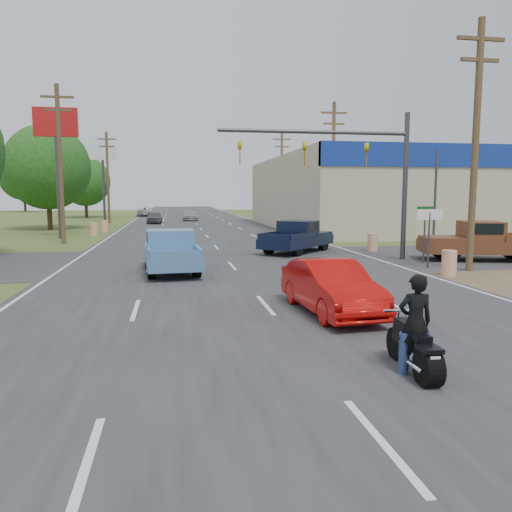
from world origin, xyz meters
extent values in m
plane|color=#374A1D|center=(0.00, 0.00, 0.00)|extent=(200.00, 200.00, 0.00)
cube|color=#2D2D30|center=(0.00, 40.00, 0.01)|extent=(15.00, 180.00, 0.02)
cube|color=#2D2D30|center=(0.00, 18.00, 0.01)|extent=(120.00, 10.00, 0.02)
cylinder|color=#4C3823|center=(9.50, 13.00, 5.00)|extent=(0.28, 0.28, 10.00)
cube|color=#4C3823|center=(9.50, 13.00, 9.20)|extent=(2.00, 0.14, 0.14)
cube|color=#4C3823|center=(9.50, 13.00, 8.40)|extent=(1.60, 0.14, 0.14)
cylinder|color=#4C3823|center=(9.50, 31.00, 5.00)|extent=(0.28, 0.28, 10.00)
cube|color=#4C3823|center=(9.50, 31.00, 9.20)|extent=(2.00, 0.14, 0.14)
cube|color=#4C3823|center=(9.50, 31.00, 8.40)|extent=(1.60, 0.14, 0.14)
cylinder|color=#4C3823|center=(9.50, 49.00, 5.00)|extent=(0.28, 0.28, 10.00)
cube|color=#4C3823|center=(9.50, 49.00, 9.20)|extent=(2.00, 0.14, 0.14)
cube|color=#4C3823|center=(9.50, 49.00, 8.40)|extent=(1.60, 0.14, 0.14)
cylinder|color=#4C3823|center=(-9.50, 28.00, 5.00)|extent=(0.28, 0.28, 10.00)
cube|color=#4C3823|center=(-9.50, 28.00, 9.20)|extent=(2.00, 0.14, 0.14)
cube|color=#4C3823|center=(-9.50, 28.00, 8.40)|extent=(1.60, 0.14, 0.14)
cylinder|color=#4C3823|center=(-9.50, 52.00, 5.00)|extent=(0.28, 0.28, 10.00)
cube|color=#4C3823|center=(-9.50, 52.00, 9.20)|extent=(2.00, 0.14, 0.14)
cube|color=#4C3823|center=(-9.50, 52.00, 8.40)|extent=(1.60, 0.14, 0.14)
cylinder|color=#422D19|center=(-13.50, 42.00, 1.62)|extent=(0.44, 0.44, 3.24)
sphere|color=#184212|center=(-13.50, 42.00, 5.58)|extent=(7.56, 7.56, 7.56)
cylinder|color=#422D19|center=(-14.20, 66.00, 1.44)|extent=(0.44, 0.44, 2.88)
sphere|color=#184212|center=(-14.20, 66.00, 4.96)|extent=(6.72, 6.72, 6.72)
cylinder|color=#422D19|center=(30.00, 95.00, 1.71)|extent=(0.44, 0.44, 3.42)
sphere|color=#184212|center=(30.00, 95.00, 5.89)|extent=(7.98, 7.98, 7.98)
cylinder|color=#422D19|center=(-30.00, 95.00, 1.89)|extent=(0.44, 0.44, 3.78)
sphere|color=#184212|center=(-30.00, 95.00, 6.51)|extent=(8.82, 8.82, 8.82)
cylinder|color=orange|center=(8.00, 12.00, 0.50)|extent=(0.56, 0.56, 1.00)
cylinder|color=orange|center=(8.40, 20.50, 0.50)|extent=(0.56, 0.56, 1.00)
cylinder|color=orange|center=(-8.50, 34.00, 0.50)|extent=(0.56, 0.56, 1.00)
cylinder|color=orange|center=(-8.20, 38.00, 0.50)|extent=(0.56, 0.56, 1.00)
cylinder|color=#3F3F44|center=(-10.50, 32.00, 4.50)|extent=(0.30, 0.30, 9.00)
cube|color=#B21414|center=(-10.50, 32.00, 8.20)|extent=(3.00, 0.35, 2.00)
cylinder|color=#3F3F44|center=(-10.50, 56.00, 4.50)|extent=(0.30, 0.30, 9.00)
cube|color=white|center=(-10.50, 56.00, 8.20)|extent=(3.00, 0.35, 2.00)
cylinder|color=#3F3F44|center=(8.20, 14.00, 1.20)|extent=(0.08, 0.08, 2.40)
cube|color=white|center=(8.20, 14.00, 2.30)|extent=(1.20, 0.05, 0.45)
cylinder|color=#3F3F44|center=(8.80, 15.50, 1.20)|extent=(0.08, 0.08, 2.40)
cube|color=#0C591E|center=(8.80, 15.50, 2.50)|extent=(0.80, 0.04, 0.22)
cylinder|color=#3F3F44|center=(8.50, 17.00, 3.50)|extent=(0.24, 0.24, 7.00)
cylinder|color=#3F3F44|center=(4.00, 17.00, 6.00)|extent=(9.00, 0.18, 0.18)
imported|color=gold|center=(6.50, 17.00, 5.55)|extent=(0.18, 0.40, 1.10)
imported|color=gold|center=(3.50, 17.00, 5.55)|extent=(0.18, 0.40, 1.10)
imported|color=gold|center=(0.50, 17.00, 5.55)|extent=(0.18, 0.40, 1.10)
imported|color=#BB0B08|center=(1.54, 6.81, 0.70)|extent=(1.82, 4.34, 1.40)
cylinder|color=black|center=(1.53, 1.66, 0.31)|extent=(0.33, 0.63, 0.62)
cylinder|color=black|center=(1.59, 3.02, 0.31)|extent=(0.14, 0.63, 0.62)
cube|color=black|center=(1.56, 2.36, 0.58)|extent=(0.25, 1.14, 0.28)
cube|color=black|center=(1.57, 2.60, 0.77)|extent=(0.27, 0.53, 0.21)
cube|color=black|center=(1.55, 2.08, 0.74)|extent=(0.30, 0.53, 0.09)
cylinder|color=white|center=(1.59, 2.88, 0.99)|extent=(0.61, 0.07, 0.05)
cube|color=white|center=(1.53, 1.45, 0.52)|extent=(0.17, 0.03, 0.11)
imported|color=black|center=(1.56, 2.21, 0.84)|extent=(0.63, 0.43, 1.68)
cylinder|color=black|center=(-3.61, 16.21, 0.40)|extent=(0.36, 0.82, 0.80)
cylinder|color=black|center=(-1.93, 16.34, 0.40)|extent=(0.36, 0.82, 0.80)
cylinder|color=black|center=(-3.37, 13.10, 0.40)|extent=(0.36, 0.82, 0.80)
cylinder|color=black|center=(-1.69, 13.23, 0.40)|extent=(0.36, 0.82, 0.80)
cube|color=#5787BB|center=(-2.65, 14.72, 0.62)|extent=(2.40, 5.34, 0.52)
cube|color=#5787BB|center=(-2.77, 16.28, 0.95)|extent=(2.05, 2.12, 0.18)
cube|color=#5787BB|center=(-2.66, 14.82, 1.30)|extent=(1.95, 1.70, 0.85)
cube|color=black|center=(-2.66, 14.82, 1.45)|extent=(1.97, 1.39, 0.45)
cube|color=#5787BB|center=(-2.45, 12.18, 1.02)|extent=(1.84, 0.22, 0.30)
cylinder|color=black|center=(4.55, 22.38, 0.40)|extent=(0.76, 0.80, 0.80)
cylinder|color=black|center=(5.80, 21.26, 0.40)|extent=(0.76, 0.80, 0.80)
cylinder|color=black|center=(2.45, 20.06, 0.40)|extent=(0.76, 0.80, 0.80)
cylinder|color=black|center=(3.70, 18.94, 0.40)|extent=(0.76, 0.80, 0.80)
cube|color=black|center=(4.13, 20.66, 0.62)|extent=(4.98, 5.21, 0.52)
cube|color=black|center=(5.17, 21.82, 0.95)|extent=(2.74, 2.75, 0.18)
cube|color=black|center=(4.20, 20.74, 1.30)|extent=(2.42, 2.40, 0.85)
cube|color=black|center=(4.20, 20.74, 1.45)|extent=(2.24, 2.19, 0.45)
cube|color=black|center=(2.41, 18.77, 1.02)|extent=(1.42, 1.30, 0.30)
cylinder|color=black|center=(10.12, 15.46, 0.44)|extent=(0.93, 0.55, 0.87)
cylinder|color=black|center=(10.60, 17.23, 0.44)|extent=(0.93, 0.55, 0.87)
cylinder|color=black|center=(13.89, 16.34, 0.44)|extent=(0.93, 0.55, 0.87)
cube|color=brown|center=(12.00, 15.90, 0.68)|extent=(6.06, 3.60, 0.57)
cube|color=brown|center=(10.36, 16.35, 1.04)|extent=(2.63, 2.57, 0.20)
cube|color=brown|center=(11.89, 15.93, 1.42)|extent=(2.17, 2.39, 0.93)
cube|color=black|center=(11.89, 15.93, 1.58)|extent=(1.85, 2.34, 0.49)
imported|color=#525156|center=(-4.48, 50.13, 0.66)|extent=(1.65, 3.92, 1.32)
imported|color=#A09FA4|center=(-0.38, 55.96, 0.65)|extent=(1.99, 4.55, 1.30)
imported|color=#BABABA|center=(-6.50, 69.36, 0.69)|extent=(2.47, 5.03, 1.37)
camera|label=1|loc=(-2.56, -5.64, 3.13)|focal=35.00mm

